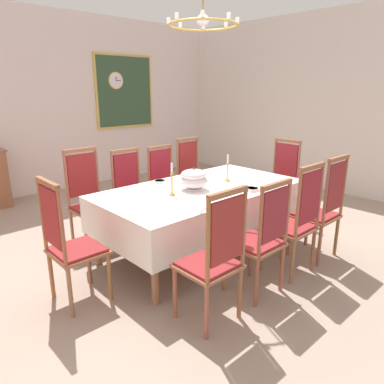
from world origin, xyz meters
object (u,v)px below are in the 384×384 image
object	(u,v)px
chair_north_b	(132,190)
chair_north_c	(166,183)
chair_head_west	(69,242)
spoon_primary	(257,188)
bowl_near_left	(252,189)
candlestick_west	(172,182)
bowl_near_right	(160,181)
chair_south_a	(214,257)
soup_tureen	(194,179)
candlestick_east	(227,171)
chair_north_a	(89,198)
chandelier	(203,24)
chair_head_east	(280,180)
chair_south_c	(296,220)
chair_south_b	(261,237)
framed_painting	(125,92)
spoon_secondary	(152,183)
mounted_clock	(115,81)
dining_table	(201,194)
chair_north_d	(193,176)
chair_south_d	(322,208)

from	to	relation	value
chair_north_b	chair_north_c	size ratio (longest dim) A/B	1.02
chair_head_west	spoon_primary	distance (m)	2.03
bowl_near_left	chair_head_west	bearing A→B (deg)	166.14
candlestick_west	bowl_near_right	xyz separation A→B (m)	(0.22, 0.48, -0.12)
chair_south_a	soup_tureen	world-z (taller)	chair_south_a
chair_north_b	candlestick_east	world-z (taller)	chair_north_b
chair_north_a	chandelier	size ratio (longest dim) A/B	1.62
chair_head_west	chair_head_east	distance (m)	3.10
chair_north_b	chair_south_c	xyz separation A→B (m)	(0.56, -2.02, 0.02)
chair_north_a	chair_head_west	distance (m)	1.23
chair_south_b	framed_painting	xyz separation A→B (m)	(1.61, 4.60, 1.18)
chair_head_west	chair_south_c	bearing A→B (deg)	61.41
chandelier	bowl_near_left	bearing A→B (deg)	-55.82
chair_south_b	candlestick_east	distance (m)	1.25
candlestick_west	spoon_secondary	world-z (taller)	candlestick_west
mounted_clock	chair_south_c	bearing A→B (deg)	-100.49
soup_tureen	spoon_primary	world-z (taller)	soup_tureen
chair_north_a	bowl_near_left	bearing A→B (deg)	128.31
chair_south_c	chair_north_b	bearing A→B (deg)	105.43
soup_tureen	chandelier	world-z (taller)	chandelier
chair_south_a	bowl_near_right	distance (m)	1.64
chair_north_b	chair_head_east	bearing A→B (deg)	150.83
chandelier	candlestick_east	bearing A→B (deg)	0.00
chair_south_b	chair_north_b	xyz separation A→B (m)	(0.00, 2.01, -0.00)
chair_south_a	soup_tureen	size ratio (longest dim) A/B	3.64
chair_head_west	chair_south_b	bearing A→B (deg)	52.20
chair_north_b	candlestick_west	xyz separation A→B (m)	(-0.17, -1.01, 0.33)
chair_south_a	chair_south_b	world-z (taller)	chair_south_a
chair_south_b	candlestick_east	size ratio (longest dim) A/B	3.44
soup_tureen	framed_painting	world-z (taller)	framed_painting
chair_south_c	chair_north_c	world-z (taller)	chair_south_c
bowl_near_left	mounted_clock	bearing A→B (deg)	78.22
spoon_secondary	dining_table	bearing A→B (deg)	-46.26
framed_painting	chandelier	world-z (taller)	chandelier
chair_south_c	framed_painting	size ratio (longest dim) A/B	0.81
bowl_near_right	chair_south_b	bearing A→B (deg)	-91.71
soup_tureen	chandelier	distance (m)	1.54
soup_tureen	chair_north_d	bearing A→B (deg)	47.15
chair_south_d	candlestick_west	xyz separation A→B (m)	(-1.24, 1.01, 0.31)
chair_south_a	spoon_secondary	bearing A→B (deg)	70.23
chair_south_c	mounted_clock	bearing A→B (deg)	79.51
chair_head_west	chandelier	bearing A→B (deg)	90.00
dining_table	bowl_near_left	bearing A→B (deg)	-55.82
chair_south_b	chair_head_west	bearing A→B (deg)	142.20
chair_south_a	spoon_primary	xyz separation A→B (m)	(1.27, 0.58, 0.19)
candlestick_east	mounted_clock	bearing A→B (deg)	78.46
chair_south_d	spoon_secondary	bearing A→B (deg)	126.39
chair_head_east	framed_painting	distance (m)	3.78
chair_north_b	bowl_near_left	distance (m)	1.59
soup_tureen	chair_south_d	bearing A→B (deg)	-47.22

